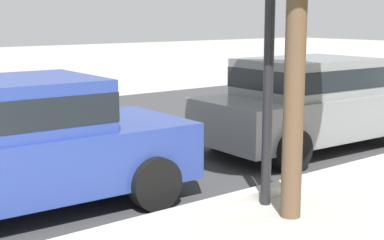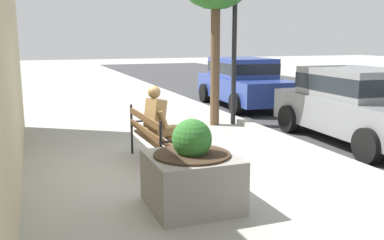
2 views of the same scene
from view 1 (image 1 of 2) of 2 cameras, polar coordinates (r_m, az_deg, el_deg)
street_surface at (r=12.46m, az=1.18°, el=-0.02°), size 60.00×9.00×0.01m
parked_car_blue at (r=6.77m, az=-17.73°, el=-2.14°), size 4.17×2.07×1.56m
parked_car_grey at (r=9.82m, az=11.77°, el=1.89°), size 4.17×2.07×1.56m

